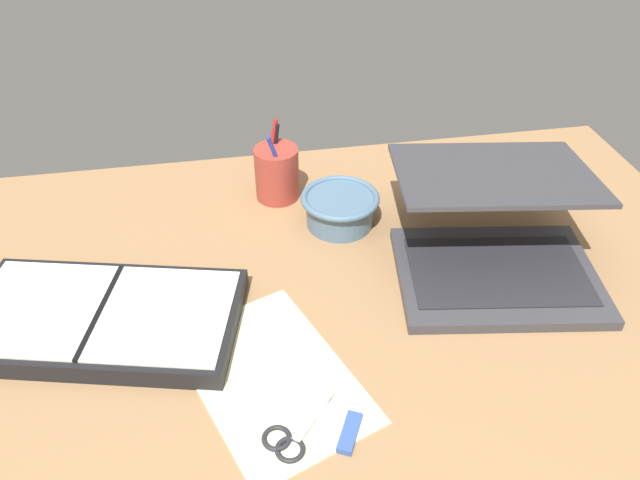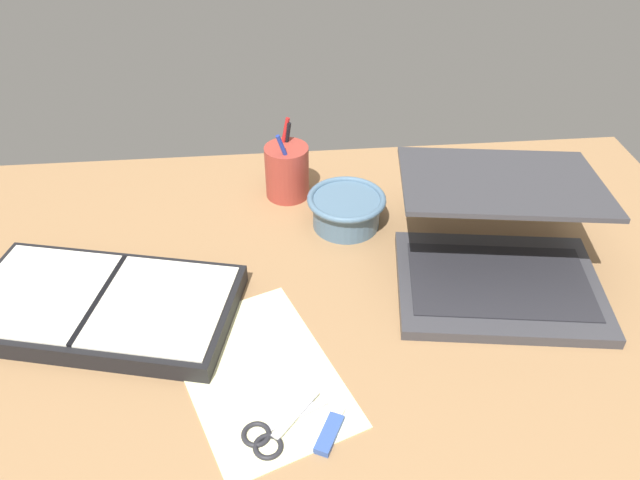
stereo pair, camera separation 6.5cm
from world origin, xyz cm
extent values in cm
cube|color=#936D47|center=(0.00, 0.00, 1.00)|extent=(140.00, 100.00, 2.00)
cube|color=#38383D|center=(27.31, 2.60, 2.90)|extent=(35.59, 28.86, 1.80)
cube|color=#232328|center=(27.31, 2.60, 3.92)|extent=(30.74, 21.56, 0.24)
cube|color=#38383D|center=(28.93, 13.26, 15.86)|extent=(35.58, 28.80, 3.53)
cube|color=silver|center=(28.86, 12.78, 15.81)|extent=(32.65, 25.97, 2.78)
cylinder|color=slate|center=(4.99, 22.44, 4.84)|extent=(12.15, 12.15, 5.68)
torus|color=slate|center=(4.99, 22.44, 7.68)|extent=(14.30, 14.30, 1.14)
cylinder|color=#9E382D|center=(-5.13, 33.53, 7.22)|extent=(8.43, 8.43, 10.44)
cylinder|color=black|center=(-5.33, 35.84, 9.68)|extent=(2.83, 0.97, 13.33)
cylinder|color=#233899|center=(-4.65, 31.27, 9.91)|extent=(4.87, 1.69, 13.45)
cylinder|color=#B21E1E|center=(-6.05, 35.66, 10.17)|extent=(3.86, 2.14, 14.19)
cube|color=black|center=(-35.39, 2.89, 3.57)|extent=(44.67, 31.18, 3.15)
cube|color=silver|center=(-44.94, 5.28, 5.30)|extent=(23.17, 23.95, 0.30)
cube|color=silver|center=(-25.85, 0.50, 5.30)|extent=(23.17, 23.95, 0.30)
cube|color=black|center=(-35.39, 2.89, 5.45)|extent=(5.62, 19.56, 0.30)
cube|color=#B7B7BC|center=(-6.87, -19.02, 2.60)|extent=(6.75, 7.56, 0.30)
cube|color=#B7B7BC|center=(-6.87, -19.02, 2.30)|extent=(8.60, 4.90, 0.30)
torus|color=#232328|center=(-10.62, -23.38, 2.30)|extent=(3.90, 3.90, 0.70)
torus|color=#232328|center=(-12.07, -21.47, 2.30)|extent=(3.90, 3.90, 0.70)
cube|color=#F4EFB2|center=(-11.59, -11.29, 2.08)|extent=(29.01, 34.77, 0.16)
cube|color=#33519E|center=(-2.83, -22.43, 2.50)|extent=(4.50, 6.26, 1.00)
cube|color=silver|center=(-1.21, -19.22, 2.50)|extent=(1.61, 1.61, 0.60)
camera|label=1|loc=(-14.84, -68.39, 70.60)|focal=35.00mm
camera|label=2|loc=(-8.41, -69.26, 70.60)|focal=35.00mm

